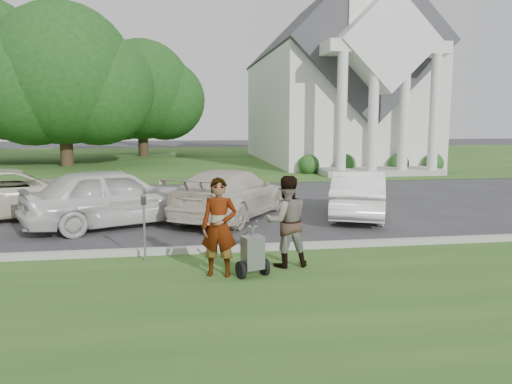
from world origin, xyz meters
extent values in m
plane|color=#333335|center=(0.00, 0.00, 0.00)|extent=(120.00, 120.00, 0.00)
cube|color=#2B501B|center=(0.00, -3.00, 0.01)|extent=(80.00, 7.00, 0.01)
cube|color=#2B501B|center=(0.00, 27.00, 0.01)|extent=(80.00, 30.00, 0.01)
cube|color=#9E9E93|center=(0.00, 0.55, 0.07)|extent=(80.00, 0.18, 0.15)
cube|color=white|center=(9.00, 24.00, 3.50)|extent=(9.00, 16.00, 7.00)
cube|color=#38383D|center=(9.00, 24.00, 7.00)|extent=(9.19, 17.00, 9.19)
cube|color=#9E9E93|center=(9.00, 14.80, 0.15)|extent=(6.20, 2.60, 0.30)
cylinder|color=white|center=(6.60, 13.80, 3.00)|extent=(0.50, 0.50, 6.00)
cylinder|color=white|center=(8.20, 13.80, 3.00)|extent=(0.50, 0.50, 6.00)
cylinder|color=white|center=(9.80, 13.80, 3.00)|extent=(0.50, 0.50, 6.00)
cylinder|color=white|center=(11.40, 13.80, 3.00)|extent=(0.50, 0.50, 6.00)
cube|color=white|center=(9.00, 14.60, 6.30)|extent=(6.20, 2.00, 0.60)
cube|color=white|center=(9.00, 14.60, 6.60)|extent=(5.09, 2.20, 5.09)
sphere|color=#1E4C19|center=(5.50, 15.70, 0.45)|extent=(1.10, 1.10, 1.10)
sphere|color=#1E4C19|center=(7.50, 15.70, 0.45)|extent=(1.10, 1.10, 1.10)
sphere|color=#1E4C19|center=(10.50, 15.70, 0.45)|extent=(1.10, 1.10, 1.10)
sphere|color=#1E4C19|center=(12.50, 15.70, 0.45)|extent=(1.10, 1.10, 1.10)
cylinder|color=#332316|center=(-8.00, 22.00, 1.60)|extent=(0.76, 0.76, 3.20)
sphere|color=#1A4415|center=(-8.00, 22.00, 5.51)|extent=(8.40, 8.40, 8.40)
sphere|color=#1A4415|center=(-6.11, 22.30, 4.67)|extent=(6.89, 6.89, 6.89)
sphere|color=#1A4415|center=(-9.68, 21.70, 4.88)|extent=(7.22, 7.22, 7.22)
sphere|color=#1A4415|center=(-11.93, 25.30, 5.21)|extent=(7.54, 7.54, 7.54)
cylinder|color=#332316|center=(-4.00, 30.00, 1.50)|extent=(0.76, 0.76, 3.00)
sphere|color=#1A4415|center=(-4.00, 30.00, 5.09)|extent=(7.60, 7.60, 7.60)
sphere|color=#1A4415|center=(-2.29, 30.30, 4.33)|extent=(6.23, 6.23, 6.23)
sphere|color=#1A4415|center=(-5.52, 29.70, 4.52)|extent=(6.54, 6.54, 6.54)
cylinder|color=black|center=(-0.17, -1.27, 0.16)|extent=(0.17, 0.33, 0.32)
cylinder|color=black|center=(0.28, -1.12, 0.16)|extent=(0.17, 0.33, 0.32)
cylinder|color=#2D2D33|center=(0.05, -1.20, 0.16)|extent=(0.52, 0.21, 0.04)
cube|color=gray|center=(0.05, -1.20, 0.45)|extent=(0.43, 0.38, 0.59)
cone|color=gray|center=(0.05, -1.20, 0.84)|extent=(0.23, 0.23, 0.17)
cylinder|color=#2D2D33|center=(0.05, -1.20, 0.93)|extent=(0.04, 0.04, 0.06)
cylinder|color=gray|center=(-0.25, -0.76, 0.72)|extent=(0.28, 0.75, 0.56)
cylinder|color=gray|center=(0.03, -0.66, 0.72)|extent=(0.28, 0.75, 0.56)
cylinder|color=gray|center=(-0.23, -0.35, 0.99)|extent=(0.33, 0.14, 0.03)
imported|color=#999999|center=(-0.53, -1.05, 0.88)|extent=(0.73, 0.57, 1.77)
imported|color=#999999|center=(0.77, -0.65, 0.87)|extent=(0.90, 0.73, 1.74)
cylinder|color=gray|center=(-1.91, 0.12, 0.57)|extent=(0.04, 0.04, 1.15)
cube|color=#2D2D33|center=(-1.91, 0.12, 1.23)|extent=(0.10, 0.07, 0.17)
cylinder|color=gray|center=(-1.91, 0.12, 1.31)|extent=(0.09, 0.09, 0.03)
imported|color=beige|center=(-5.93, 5.37, 0.70)|extent=(5.56, 4.20, 1.40)
imported|color=silver|center=(-2.93, 3.64, 0.79)|extent=(4.98, 3.60, 1.57)
imported|color=beige|center=(0.22, 4.31, 0.70)|extent=(4.14, 5.18, 1.41)
imported|color=white|center=(3.92, 3.97, 0.67)|extent=(2.83, 4.32, 1.35)
camera|label=1|loc=(-1.19, -9.71, 2.78)|focal=35.00mm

